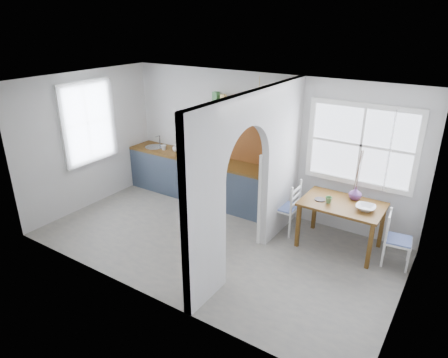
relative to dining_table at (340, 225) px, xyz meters
The scene contains 26 objects.
floor 2.08m from the dining_table, 149.81° to the right, with size 5.80×3.20×0.01m, color gray.
ceiling 3.01m from the dining_table, 149.81° to the right, with size 5.80×3.20×0.01m, color silver.
walls 2.24m from the dining_table, 149.81° to the right, with size 5.81×3.21×2.60m.
partition 1.79m from the dining_table, 137.71° to the right, with size 0.12×3.20×2.60m.
kitchen_window 4.91m from the dining_table, 167.50° to the right, with size 0.10×1.16×1.50m, color white, non-canonical shape.
nook_window 1.32m from the dining_table, 86.45° to the left, with size 1.76×0.10×1.30m, color white, non-canonical shape.
counter 2.91m from the dining_table, behind, with size 3.50×0.60×0.90m.
sink 4.24m from the dining_table, behind, with size 0.40×0.40×0.02m, color #A9AFB9.
backsplash 2.26m from the dining_table, 164.50° to the left, with size 1.65×0.03×0.90m, color brown.
shelf 2.59m from the dining_table, 166.81° to the left, with size 1.75×0.20×0.21m.
pendant_lamp 2.20m from the dining_table, behind, with size 0.26×0.26×0.16m, color beige.
utensil_rail 1.57m from the dining_table, behind, with size 0.02×0.02×0.50m, color #A9AFB9.
dining_table is the anchor object (origin of this frame).
chair_left 0.98m from the dining_table, behind, with size 0.43×0.43×0.95m, color white, non-canonical shape.
chair_right 0.89m from the dining_table, ahead, with size 0.38×0.38×0.84m, color white, non-canonical shape.
kettle 1.47m from the dining_table, behind, with size 0.23×0.18×0.27m, color silver, non-canonical shape.
mug_a 3.94m from the dining_table, behind, with size 0.11×0.11×0.11m, color silver.
mug_b 3.67m from the dining_table, behind, with size 0.13×0.13×0.10m, color white.
knife_block 3.38m from the dining_table, behind, with size 0.10×0.14×0.21m, color black.
jar 3.10m from the dining_table, behind, with size 0.09×0.09×0.14m, color gray.
towel_magenta 1.19m from the dining_table, behind, with size 0.02×0.03×0.49m, color #BC2F71.
towel_orange 1.20m from the dining_table, behind, with size 0.02×0.03×0.52m, color orange.
bowl 0.56m from the dining_table, ahead, with size 0.29×0.29×0.07m, color white.
table_cup 0.50m from the dining_table, 149.82° to the right, with size 0.11×0.11×0.10m, color #598C4F.
plate 0.53m from the dining_table, 167.27° to the right, with size 0.17×0.17×0.01m, color #282322.
vase 0.57m from the dining_table, 65.56° to the left, with size 0.20×0.20×0.21m, color #603573.
Camera 1 is at (3.30, -4.73, 3.53)m, focal length 32.00 mm.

